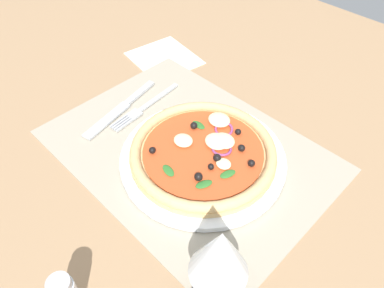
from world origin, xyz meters
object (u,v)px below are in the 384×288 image
object	(u,v)px
plate	(205,157)
fork	(143,108)
napkin	(164,58)
pizza	(206,150)
wine_glass	(220,256)
knife	(121,109)

from	to	relation	value
plate	fork	xyz separation A→B (cm)	(17.86, -0.95, -0.32)
plate	napkin	xyz separation A→B (cm)	(28.93, -16.52, -0.76)
pizza	wine_glass	bearing A→B (deg)	136.91
pizza	napkin	bearing A→B (deg)	-29.52
fork	wine_glass	size ratio (longest dim) A/B	1.21
plate	fork	world-z (taller)	plate
knife	napkin	size ratio (longest dim) A/B	1.32
plate	fork	size ratio (longest dim) A/B	1.58
wine_glass	knife	bearing A→B (deg)	-19.52
knife	wine_glass	bearing A→B (deg)	58.35
knife	napkin	bearing A→B (deg)	-168.98
plate	wine_glass	bearing A→B (deg)	137.17
napkin	plate	bearing A→B (deg)	150.27
plate	fork	distance (cm)	17.89
plate	knife	world-z (taller)	plate
knife	wine_glass	distance (cm)	41.24
fork	napkin	xyz separation A→B (cm)	(11.07, -15.57, -0.44)
knife	pizza	bearing A→B (deg)	84.59
pizza	fork	size ratio (longest dim) A/B	1.39
plate	wine_glass	xyz separation A→B (cm)	(-16.97, 15.73, 9.13)
plate	wine_glass	size ratio (longest dim) A/B	1.91
pizza	knife	bearing A→B (deg)	6.72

